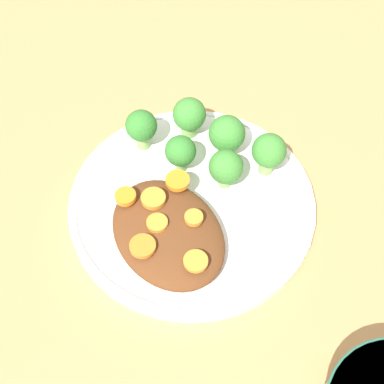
% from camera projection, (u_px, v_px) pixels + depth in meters
% --- Properties ---
extents(ground_plane, '(4.00, 4.00, 0.00)m').
position_uv_depth(ground_plane, '(192.00, 208.00, 0.57)').
color(ground_plane, tan).
extents(plate, '(0.26, 0.26, 0.02)m').
position_uv_depth(plate, '(192.00, 203.00, 0.57)').
color(plate, white).
rests_on(plate, ground_plane).
extents(stew_mound, '(0.14, 0.10, 0.03)m').
position_uv_depth(stew_mound, '(168.00, 233.00, 0.52)').
color(stew_mound, '#5B3319').
rests_on(stew_mound, plate).
extents(broccoli_floret_0, '(0.03, 0.03, 0.05)m').
position_uv_depth(broccoli_floret_0, '(180.00, 152.00, 0.56)').
color(broccoli_floret_0, '#7FA85B').
rests_on(broccoli_floret_0, plate).
extents(broccoli_floret_1, '(0.04, 0.04, 0.05)m').
position_uv_depth(broccoli_floret_1, '(269.00, 152.00, 0.56)').
color(broccoli_floret_1, '#7FA85B').
rests_on(broccoli_floret_1, plate).
extents(broccoli_floret_2, '(0.04, 0.04, 0.05)m').
position_uv_depth(broccoli_floret_2, '(227.00, 169.00, 0.55)').
color(broccoli_floret_2, '#7FA85B').
rests_on(broccoli_floret_2, plate).
extents(broccoli_floret_3, '(0.03, 0.03, 0.05)m').
position_uv_depth(broccoli_floret_3, '(141.00, 127.00, 0.58)').
color(broccoli_floret_3, '#7FA85B').
rests_on(broccoli_floret_3, plate).
extents(broccoli_floret_4, '(0.04, 0.04, 0.05)m').
position_uv_depth(broccoli_floret_4, '(227.00, 135.00, 0.57)').
color(broccoli_floret_4, '#7FA85B').
rests_on(broccoli_floret_4, plate).
extents(broccoli_floret_5, '(0.04, 0.04, 0.05)m').
position_uv_depth(broccoli_floret_5, '(189.00, 116.00, 0.59)').
color(broccoli_floret_5, '#759E51').
rests_on(broccoli_floret_5, plate).
extents(carrot_slice_0, '(0.03, 0.03, 0.00)m').
position_uv_depth(carrot_slice_0, '(143.00, 246.00, 0.50)').
color(carrot_slice_0, orange).
rests_on(carrot_slice_0, stew_mound).
extents(carrot_slice_1, '(0.02, 0.02, 0.01)m').
position_uv_depth(carrot_slice_1, '(194.00, 218.00, 0.52)').
color(carrot_slice_1, orange).
rests_on(carrot_slice_1, stew_mound).
extents(carrot_slice_2, '(0.02, 0.02, 0.01)m').
position_uv_depth(carrot_slice_2, '(153.00, 198.00, 0.53)').
color(carrot_slice_2, orange).
rests_on(carrot_slice_2, stew_mound).
extents(carrot_slice_3, '(0.02, 0.02, 0.01)m').
position_uv_depth(carrot_slice_3, '(126.00, 196.00, 0.53)').
color(carrot_slice_3, orange).
rests_on(carrot_slice_3, stew_mound).
extents(carrot_slice_4, '(0.02, 0.02, 0.00)m').
position_uv_depth(carrot_slice_4, '(157.00, 223.00, 0.51)').
color(carrot_slice_4, orange).
rests_on(carrot_slice_4, stew_mound).
extents(carrot_slice_5, '(0.02, 0.02, 0.00)m').
position_uv_depth(carrot_slice_5, '(196.00, 261.00, 0.49)').
color(carrot_slice_5, orange).
rests_on(carrot_slice_5, stew_mound).
extents(carrot_slice_6, '(0.02, 0.02, 0.01)m').
position_uv_depth(carrot_slice_6, '(178.00, 181.00, 0.54)').
color(carrot_slice_6, orange).
rests_on(carrot_slice_6, stew_mound).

